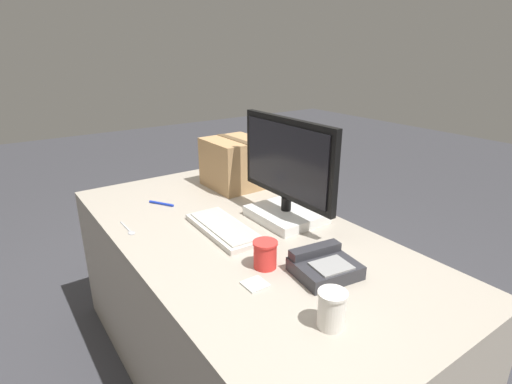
% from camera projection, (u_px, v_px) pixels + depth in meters
% --- Properties ---
extents(ground_plane, '(12.00, 12.00, 0.00)m').
position_uv_depth(ground_plane, '(242.00, 370.00, 1.89)').
color(ground_plane, '#38383D').
extents(office_desk, '(1.80, 0.90, 0.72)m').
position_uv_depth(office_desk, '(241.00, 306.00, 1.77)').
color(office_desk, '#A89E8E').
rests_on(office_desk, ground_plane).
extents(monitor, '(0.57, 0.26, 0.45)m').
position_uv_depth(monitor, '(287.00, 179.00, 1.71)').
color(monitor, white).
rests_on(monitor, office_desk).
extents(keyboard, '(0.41, 0.17, 0.03)m').
position_uv_depth(keyboard, '(224.00, 228.00, 1.65)').
color(keyboard, beige).
rests_on(keyboard, office_desk).
extents(desk_phone, '(0.20, 0.22, 0.08)m').
position_uv_depth(desk_phone, '(324.00, 266.00, 1.34)').
color(desk_phone, '#2D2D33').
rests_on(desk_phone, office_desk).
extents(paper_cup_left, '(0.09, 0.09, 0.10)m').
position_uv_depth(paper_cup_left, '(265.00, 254.00, 1.37)').
color(paper_cup_left, red).
rests_on(paper_cup_left, office_desk).
extents(paper_cup_right, '(0.08, 0.08, 0.11)m').
position_uv_depth(paper_cup_right, '(332.00, 309.00, 1.07)').
color(paper_cup_right, white).
rests_on(paper_cup_right, office_desk).
extents(spoon, '(0.15, 0.03, 0.00)m').
position_uv_depth(spoon, '(129.00, 230.00, 1.66)').
color(spoon, '#B2B2B7').
rests_on(spoon, office_desk).
extents(cardboard_box, '(0.31, 0.28, 0.26)m').
position_uv_depth(cardboard_box, '(235.00, 163.00, 2.14)').
color(cardboard_box, tan).
rests_on(cardboard_box, office_desk).
extents(pen_marker, '(0.12, 0.08, 0.01)m').
position_uv_depth(pen_marker, '(161.00, 203.00, 1.93)').
color(pen_marker, '#1933B2').
rests_on(pen_marker, office_desk).
extents(sticky_note_pad, '(0.07, 0.07, 0.01)m').
position_uv_depth(sticky_note_pad, '(255.00, 284.00, 1.28)').
color(sticky_note_pad, silver).
rests_on(sticky_note_pad, office_desk).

